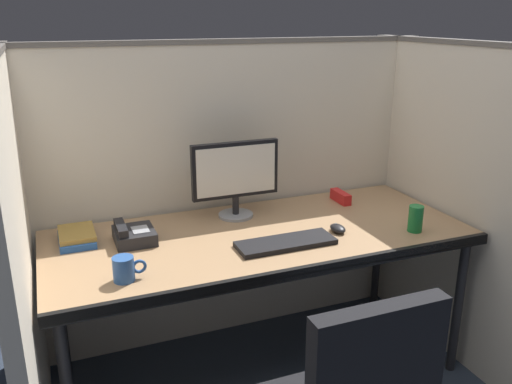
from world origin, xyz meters
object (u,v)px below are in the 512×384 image
object	(u,v)px
coffee_mug	(125,269)
desk_phone	(133,235)
keyboard_main	(286,243)
book_stack	(77,237)
monitor_center	(235,174)
red_stapler	(341,197)
computer_mouse	(338,228)
desk	(261,244)
soda_can	(416,219)

from	to	relation	value
coffee_mug	desk_phone	xyz separation A→B (m)	(0.09, 0.35, -0.01)
keyboard_main	book_stack	world-z (taller)	book_stack
monitor_center	red_stapler	distance (m)	0.62
monitor_center	red_stapler	bearing A→B (deg)	-0.10
computer_mouse	desk	bearing A→B (deg)	161.79
desk	computer_mouse	bearing A→B (deg)	-18.21
coffee_mug	soda_can	bearing A→B (deg)	-0.14
red_stapler	soda_can	size ratio (longest dim) A/B	1.23
monitor_center	book_stack	world-z (taller)	monitor_center
red_stapler	coffee_mug	xyz separation A→B (m)	(-1.20, -0.48, 0.02)
desk	book_stack	xyz separation A→B (m)	(-0.78, 0.21, 0.07)
keyboard_main	monitor_center	bearing A→B (deg)	101.47
desk_phone	soda_can	size ratio (longest dim) A/B	1.56
desk	computer_mouse	xyz separation A→B (m)	(0.33, -0.11, 0.07)
keyboard_main	desk_phone	bearing A→B (deg)	155.24
computer_mouse	soda_can	xyz separation A→B (m)	(0.33, -0.12, 0.04)
coffee_mug	monitor_center	bearing A→B (deg)	38.10
coffee_mug	soda_can	world-z (taller)	soda_can
monitor_center	book_stack	size ratio (longest dim) A/B	1.94
monitor_center	desk_phone	size ratio (longest dim) A/B	2.26
desk	book_stack	world-z (taller)	book_stack
desk_phone	soda_can	bearing A→B (deg)	-16.14
keyboard_main	book_stack	bearing A→B (deg)	156.27
desk_phone	monitor_center	bearing A→B (deg)	13.85
red_stapler	desk_phone	size ratio (longest dim) A/B	0.79
coffee_mug	book_stack	size ratio (longest dim) A/B	0.57
desk	soda_can	bearing A→B (deg)	-19.20
monitor_center	desk	bearing A→B (deg)	-82.66
monitor_center	desk_phone	xyz separation A→B (m)	(-0.52, -0.13, -0.18)
desk	book_stack	size ratio (longest dim) A/B	8.56
coffee_mug	book_stack	world-z (taller)	coffee_mug
monitor_center	soda_can	xyz separation A→B (m)	(0.70, -0.48, -0.15)
desk	desk_phone	world-z (taller)	desk_phone
computer_mouse	red_stapler	world-z (taller)	red_stapler
keyboard_main	coffee_mug	size ratio (longest dim) A/B	3.41
monitor_center	keyboard_main	size ratio (longest dim) A/B	1.00
coffee_mug	desk_phone	world-z (taller)	coffee_mug
desk_phone	soda_can	xyz separation A→B (m)	(1.22, -0.35, 0.03)
computer_mouse	soda_can	world-z (taller)	soda_can
keyboard_main	book_stack	xyz separation A→B (m)	(-0.83, 0.37, 0.01)
desk	red_stapler	world-z (taller)	red_stapler
coffee_mug	soda_can	xyz separation A→B (m)	(1.31, -0.00, 0.01)
keyboard_main	desk	bearing A→B (deg)	107.76
soda_can	monitor_center	bearing A→B (deg)	145.41
computer_mouse	book_stack	xyz separation A→B (m)	(-1.11, 0.32, 0.01)
desk_phone	red_stapler	bearing A→B (deg)	6.55
keyboard_main	coffee_mug	xyz separation A→B (m)	(-0.69, -0.07, 0.04)
desk	soda_can	xyz separation A→B (m)	(0.67, -0.23, 0.11)
desk	keyboard_main	bearing A→B (deg)	-72.24
desk_phone	keyboard_main	bearing A→B (deg)	-24.76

